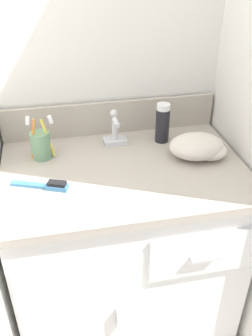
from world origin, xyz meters
TOP-DOWN VIEW (x-y plane):
  - ground_plane at (0.00, 0.00)m, footprint 6.00×6.00m
  - wall_back at (0.00, 0.34)m, footprint 1.05×0.08m
  - vanity at (-0.00, -0.00)m, footprint 0.87×0.60m
  - backsplash at (0.00, 0.28)m, footprint 0.87×0.02m
  - sink_faucet at (0.00, 0.19)m, footprint 0.09×0.09m
  - toothbrush_cup at (-0.28, 0.14)m, footprint 0.09×0.07m
  - shaving_cream_can at (0.19, 0.17)m, footprint 0.05×0.05m
  - hairbrush at (-0.27, -0.07)m, footprint 0.19×0.10m
  - hand_towel at (0.29, 0.03)m, footprint 0.21×0.16m

SIDE VIEW (x-z plane):
  - ground_plane at x=0.00m, z-range 0.00..0.00m
  - vanity at x=0.00m, z-range 0.02..0.76m
  - hairbrush at x=-0.27m, z-range 0.74..0.77m
  - hand_towel at x=0.29m, z-range 0.74..0.82m
  - sink_faucet at x=0.00m, z-range 0.72..0.86m
  - toothbrush_cup at x=-0.28m, z-range 0.71..0.88m
  - backsplash at x=0.00m, z-range 0.74..0.88m
  - shaving_cream_can at x=0.19m, z-range 0.74..0.90m
  - wall_back at x=0.00m, z-range 0.00..2.20m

